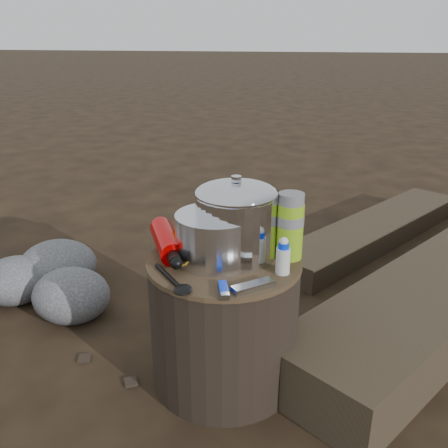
% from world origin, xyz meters
% --- Properties ---
extents(ground, '(60.00, 60.00, 0.00)m').
position_xyz_m(ground, '(0.00, 0.00, 0.00)').
color(ground, black).
rests_on(ground, ground).
extents(stump, '(0.41, 0.41, 0.38)m').
position_xyz_m(stump, '(0.00, 0.00, 0.19)').
color(stump, black).
rests_on(stump, ground).
extents(log_small, '(0.92, 1.21, 0.11)m').
position_xyz_m(log_small, '(0.49, 1.13, 0.05)').
color(log_small, '#372D20').
rests_on(log_small, ground).
extents(foil_windscreen, '(0.21, 0.21, 0.13)m').
position_xyz_m(foil_windscreen, '(-0.02, -0.00, 0.44)').
color(foil_windscreen, silver).
rests_on(foil_windscreen, stump).
extents(camping_pot, '(0.21, 0.21, 0.21)m').
position_xyz_m(camping_pot, '(0.03, 0.03, 0.48)').
color(camping_pot, silver).
rests_on(camping_pot, stump).
extents(fuel_bottle, '(0.18, 0.27, 0.06)m').
position_xyz_m(fuel_bottle, '(-0.17, 0.02, 0.41)').
color(fuel_bottle, '#C80000').
rests_on(fuel_bottle, stump).
extents(thermos, '(0.07, 0.07, 0.18)m').
position_xyz_m(thermos, '(0.17, 0.05, 0.47)').
color(thermos, '#7CB019').
rests_on(thermos, stump).
extents(travel_mug, '(0.09, 0.09, 0.14)m').
position_xyz_m(travel_mug, '(0.10, 0.12, 0.45)').
color(travel_mug, black).
rests_on(travel_mug, stump).
extents(stuff_sack, '(0.15, 0.12, 0.10)m').
position_xyz_m(stuff_sack, '(-0.09, 0.15, 0.43)').
color(stuff_sack, '#D9B704').
rests_on(stuff_sack, stump).
extents(food_pouch, '(0.11, 0.06, 0.14)m').
position_xyz_m(food_pouch, '(-0.03, 0.17, 0.45)').
color(food_pouch, navy).
rests_on(food_pouch, stump).
extents(lighter, '(0.04, 0.08, 0.01)m').
position_xyz_m(lighter, '(0.04, -0.16, 0.38)').
color(lighter, '#0831EC').
rests_on(lighter, stump).
extents(multitool, '(0.10, 0.09, 0.01)m').
position_xyz_m(multitool, '(0.10, -0.14, 0.39)').
color(multitool, '#A7A7AC').
rests_on(multitool, stump).
extents(spork, '(0.14, 0.15, 0.01)m').
position_xyz_m(spork, '(-0.11, -0.13, 0.38)').
color(spork, black).
rests_on(spork, stump).
extents(squeeze_bottle, '(0.04, 0.04, 0.09)m').
position_xyz_m(squeeze_bottle, '(0.16, -0.04, 0.42)').
color(squeeze_bottle, silver).
rests_on(squeeze_bottle, stump).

